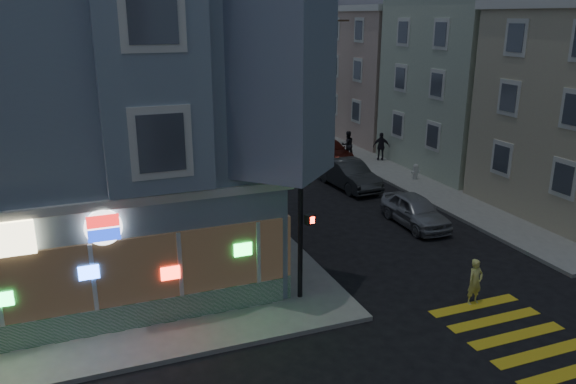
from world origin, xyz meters
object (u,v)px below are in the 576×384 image
parked_car_c (330,150)px  parked_car_d (286,124)px  pedestrian_b (381,146)px  running_child (475,282)px  street_tree_far (268,72)px  parked_car_b (349,174)px  utility_pole (333,78)px  fire_hydrant (416,171)px  parked_car_a (415,211)px  street_tree_near (302,81)px  traffic_signal (303,201)px  pedestrian_a (348,145)px

parked_car_c → parked_car_d: size_ratio=0.82×
pedestrian_b → running_child: bearing=92.6°
running_child → pedestrian_b: (6.43, 17.02, 0.27)m
street_tree_far → parked_car_b: street_tree_far is taller
utility_pole → street_tree_far: size_ratio=1.70×
utility_pole → parked_car_c: utility_pole is taller
parked_car_c → parked_car_d: bearing=87.3°
running_child → fire_hydrant: 13.95m
pedestrian_b → parked_car_a: bearing=91.0°
street_tree_near → traffic_signal: 28.27m
street_tree_near → fire_hydrant: street_tree_near is taller
pedestrian_a → parked_car_a: (-2.54, -11.57, -0.33)m
utility_pole → street_tree_near: (0.20, 6.00, -0.86)m
running_child → parked_car_c: (3.77, 18.88, -0.14)m
utility_pole → street_tree_far: (0.20, 14.00, -0.86)m
street_tree_near → pedestrian_a: (-0.90, -9.89, -2.92)m
traffic_signal → running_child: bearing=-41.2°
pedestrian_b → parked_car_d: (-2.30, 10.74, -0.30)m
utility_pole → parked_car_b: size_ratio=1.98×
pedestrian_a → parked_car_b: (-2.70, -5.46, -0.27)m
street_tree_near → fire_hydrant: (0.43, -15.64, -3.32)m
fire_hydrant → parked_car_d: bearing=97.2°
street_tree_far → running_child: bearing=-98.8°
street_tree_far → parked_car_a: 29.84m
utility_pole → traffic_signal: bearing=-117.7°
utility_pole → parked_car_a: utility_pole is taller
street_tree_far → traffic_signal: bearing=-107.5°
utility_pole → pedestrian_b: size_ratio=5.11×
street_tree_near → parked_car_c: bearing=-101.3°
parked_car_a → traffic_signal: traffic_signal is taller
street_tree_near → parked_car_a: 21.98m
utility_pole → parked_car_d: (-1.30, 5.56, -4.07)m
street_tree_near → parked_car_b: (-3.60, -15.35, -3.19)m
street_tree_near → fire_hydrant: 15.99m
street_tree_near → parked_car_b: bearing=-103.2°
utility_pole → parked_car_a: (-3.24, -15.47, -4.11)m
pedestrian_b → street_tree_near: bearing=-62.6°
street_tree_far → pedestrian_a: bearing=-92.9°
parked_car_c → parked_car_d: 8.89m
running_child → pedestrian_a: (4.73, 18.31, 0.25)m
fire_hydrant → running_child: bearing=-115.7°
running_child → pedestrian_a: 18.91m
street_tree_far → parked_car_a: street_tree_far is taller
traffic_signal → parked_car_b: bearing=37.2°
running_child → parked_car_a: size_ratio=0.38×
street_tree_near → street_tree_far: bearing=90.0°
parked_car_c → traffic_signal: traffic_signal is taller
utility_pole → pedestrian_b: bearing=-79.1°
parked_car_d → fire_hydrant: size_ratio=6.01×
street_tree_near → running_child: (-5.63, -28.20, -3.17)m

